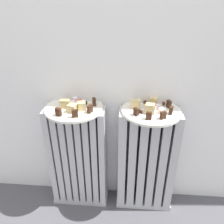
{
  "coord_description": "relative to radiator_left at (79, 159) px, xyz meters",
  "views": [
    {
      "loc": [
        0.08,
        -0.7,
        1.16
      ],
      "look_at": [
        0.0,
        0.28,
        0.62
      ],
      "focal_mm": 36.29,
      "sensor_mm": 36.0,
      "label": 1
    }
  ],
  "objects": [
    {
      "name": "marble_cake_slice_right_1",
      "position": [
        0.31,
        0.02,
        0.35
      ],
      "size": [
        0.05,
        0.04,
        0.04
      ],
      "primitive_type": "cube",
      "rotation": [
        0.0,
        0.0,
        -0.15
      ],
      "color": "tan",
      "rests_on": "plate_right"
    },
    {
      "name": "radiator_left",
      "position": [
        0.0,
        0.0,
        0.0
      ],
      "size": [
        0.32,
        0.12,
        0.63
      ],
      "color": "#B2B2B7",
      "rests_on": "ground_plane"
    },
    {
      "name": "medjool_date_left_1",
      "position": [
        0.04,
        0.08,
        0.34
      ],
      "size": [
        0.03,
        0.03,
        0.02
      ],
      "primitive_type": "ellipsoid",
      "rotation": [
        0.0,
        0.0,
        0.64
      ],
      "color": "#3D1E0F",
      "rests_on": "plate_left"
    },
    {
      "name": "radiator_right",
      "position": [
        0.38,
        0.0,
        0.0
      ],
      "size": [
        0.32,
        0.12,
        0.63
      ],
      "color": "#B2B2B7",
      "rests_on": "ground_plane"
    },
    {
      "name": "dark_cake_slice_left_2",
      "position": [
        0.09,
        -0.05,
        0.35
      ],
      "size": [
        0.03,
        0.03,
        0.04
      ],
      "primitive_type": "cube",
      "rotation": [
        0.0,
        0.0,
        1.07
      ],
      "color": "#382114",
      "rests_on": "plate_left"
    },
    {
      "name": "marble_cake_slice_left_1",
      "position": [
        0.05,
        -0.03,
        0.35
      ],
      "size": [
        0.05,
        0.04,
        0.04
      ],
      "primitive_type": "cube",
      "rotation": [
        0.0,
        0.0,
        0.3
      ],
      "color": "tan",
      "rests_on": "plate_left"
    },
    {
      "name": "dark_cake_slice_left_3",
      "position": [
        0.1,
        0.03,
        0.35
      ],
      "size": [
        0.02,
        0.03,
        0.04
      ],
      "primitive_type": "cube",
      "rotation": [
        0.0,
        0.0,
        1.86
      ],
      "color": "#382114",
      "rests_on": "plate_left"
    },
    {
      "name": "turkish_delight_left_0",
      "position": [
        -0.03,
        0.04,
        0.34
      ],
      "size": [
        0.02,
        0.02,
        0.02
      ],
      "primitive_type": "cube",
      "rotation": [
        0.0,
        0.0,
        1.14
      ],
      "color": "white",
      "rests_on": "plate_left"
    },
    {
      "name": "marble_cake_slice_left_0",
      "position": [
        0.01,
        -0.05,
        0.35
      ],
      "size": [
        0.05,
        0.05,
        0.04
      ],
      "primitive_type": "cube",
      "rotation": [
        0.0,
        0.0,
        -0.25
      ],
      "color": "tan",
      "rests_on": "plate_left"
    },
    {
      "name": "fork",
      "position": [
        0.33,
        -0.03,
        0.33
      ],
      "size": [
        0.05,
        0.1,
        0.0
      ],
      "color": "#B7B7BC",
      "rests_on": "plate_right"
    },
    {
      "name": "jam_bowl_left",
      "position": [
        0.03,
        0.03,
        0.35
      ],
      "size": [
        0.04,
        0.04,
        0.03
      ],
      "color": "white",
      "rests_on": "plate_left"
    },
    {
      "name": "dark_cake_slice_left_0",
      "position": [
        -0.05,
        -0.09,
        0.35
      ],
      "size": [
        0.03,
        0.03,
        0.04
      ],
      "primitive_type": "cube",
      "rotation": [
        0.0,
        0.0,
        -0.5
      ],
      "color": "#382114",
      "rests_on": "plate_left"
    },
    {
      "name": "marble_cake_slice_right_0",
      "position": [
        0.37,
        -0.03,
        0.36
      ],
      "size": [
        0.05,
        0.04,
        0.05
      ],
      "primitive_type": "cube",
      "rotation": [
        0.0,
        0.0,
        -0.16
      ],
      "color": "tan",
      "rests_on": "plate_right"
    },
    {
      "name": "medjool_date_right_2",
      "position": [
        0.33,
        -0.04,
        0.34
      ],
      "size": [
        0.03,
        0.03,
        0.02
      ],
      "primitive_type": "ellipsoid",
      "rotation": [
        0.0,
        0.0,
        2.33
      ],
      "color": "#3D1E0F",
      "rests_on": "plate_right"
    },
    {
      "name": "dark_cake_slice_left_1",
      "position": [
        0.03,
        -0.1,
        0.35
      ],
      "size": [
        0.03,
        0.02,
        0.04
      ],
      "primitive_type": "cube",
      "rotation": [
        0.0,
        0.0,
        0.28
      ],
      "color": "#382114",
      "rests_on": "plate_left"
    },
    {
      "name": "turkish_delight_left_2",
      "position": [
        0.01,
        -0.01,
        0.34
      ],
      "size": [
        0.02,
        0.02,
        0.02
      ],
      "primitive_type": "cube",
      "rotation": [
        0.0,
        0.0,
        0.04
      ],
      "color": "white",
      "rests_on": "plate_left"
    },
    {
      "name": "jam_bowl_right",
      "position": [
        0.39,
        0.01,
        0.34
      ],
      "size": [
        0.04,
        0.04,
        0.02
      ],
      "color": "white",
      "rests_on": "plate_right"
    },
    {
      "name": "turkish_delight_right_0",
      "position": [
        0.41,
        0.02,
        0.34
      ],
      "size": [
        0.03,
        0.03,
        0.02
      ],
      "primitive_type": "cube",
      "rotation": [
        0.0,
        0.0,
        0.59
      ],
      "color": "white",
      "rests_on": "plate_right"
    },
    {
      "name": "marble_cake_slice_right_2",
      "position": [
        0.4,
        0.06,
        0.35
      ],
      "size": [
        0.04,
        0.04,
        0.04
      ],
      "primitive_type": "cube",
      "rotation": [
        0.0,
        0.0,
        -0.21
      ],
      "color": "tan",
      "rests_on": "plate_right"
    },
    {
      "name": "turkish_delight_right_2",
      "position": [
        0.43,
        -0.03,
        0.34
      ],
      "size": [
        0.03,
        0.03,
        0.02
      ],
      "primitive_type": "cube",
      "rotation": [
        0.0,
        0.0,
        0.55
      ],
      "color": "white",
      "rests_on": "plate_right"
    },
    {
      "name": "turkish_delight_left_1",
      "position": [
        -0.01,
        0.06,
        0.34
      ],
      "size": [
        0.03,
        0.03,
        0.02
      ],
      "primitive_type": "cube",
      "rotation": [
        0.0,
        0.0,
        0.63
      ],
      "color": "white",
      "rests_on": "plate_left"
    },
    {
      "name": "medjool_date_right_1",
      "position": [
        0.36,
        0.07,
        0.34
      ],
      "size": [
        0.03,
        0.03,
        0.02
      ],
      "primitive_type": "ellipsoid",
      "rotation": [
        0.0,
        0.0,
        0.68
      ],
      "color": "#3D1E0F",
      "rests_on": "plate_right"
    },
    {
      "name": "medjool_date_left_0",
      "position": [
        -0.05,
        0.05,
        0.34
      ],
      "size": [
        0.03,
        0.02,
        0.02
      ],
      "primitive_type": "ellipsoid",
      "rotation": [
        0.0,
        0.0,
        2.83
      ],
      "color": "#3D1E0F",
      "rests_on": "plate_left"
    },
    {
      "name": "plate_right",
      "position": [
        0.38,
        0.0,
        0.33
      ],
      "size": [
        0.29,
        0.29,
        0.01
      ],
      "primitive_type": "cylinder",
      "color": "silver",
      "rests_on": "radiator_right"
    },
    {
      "name": "marble_cake_slice_left_2",
      "position": [
        -0.04,
        -0.01,
        0.35
      ],
      "size": [
        0.05,
        0.04,
        0.04
      ],
      "primitive_type": "cube",
      "rotation": [
        0.0,
        0.0,
        0.04
      ],
      "color": "tan",
      "rests_on": "plate_left"
    },
    {
      "name": "medjool_date_left_2",
      "position": [
        -0.06,
        -0.06,
        0.34
      ],
      "size": [
        0.03,
        0.02,
        0.02
      ],
      "primitive_type": "ellipsoid",
      "rotation": [
        0.0,
        0.0,
        3.08
      ],
      "color": "#3D1E0F",
      "rests_on": "plate_left"
    },
    {
      "name": "turkish_delight_left_3",
      "position": [
        -0.01,
        0.01,
        0.34
      ],
      "size": [
        0.03,
        0.03,
        0.02
      ],
      "primitive_type": "cube",
      "rotation": [
        0.0,
        0.0,
        0.31
      ],
      "color": "white",
      "rests_on": "plate_left"
    },
    {
      "name": "dark_cake_slice_right_1",
      "position": [
        0.36,
        -0.09,
        0.35
      ],
      "size": [
        0.03,
        0.02,
        0.04
      ],
      "primitive_type": "cube",
      "rotation": [
        0.0,
        0.0,
        -0.2
      ],
      "color": "#382114",
      "rests_on": "plate_right"
    },
    {
      "name": "dark_cake_slice_right_4",
      "position": [
        0.47,
        0.03,
        0.35
      ],
      "size": [
        0.02,
        0.03,
        0.04
      ],
      "primitive_type": "cube",
      "rotation": [
        0.0,
        0.0,
        1.94
      ],
      "color": "#382114",
      "rests_on": "plate_right"
    },
    {
      "name": "dark_cake_slice_right_0",
      "position": [
        0.31,
        -0.06,
        0.35
      ],
      "size": [
        0.03,
        0.03,
        0.04
      ],
      "primitive_type": "cube",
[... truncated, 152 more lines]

